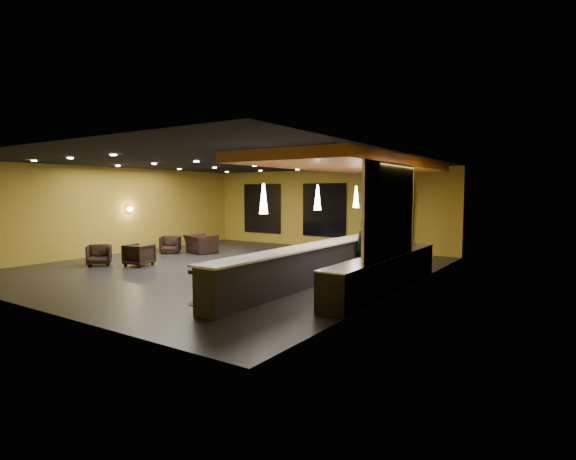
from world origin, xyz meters
The scene contains 34 objects.
floor centered at (0.00, 0.00, -0.05)m, with size 12.00×13.00×0.10m, color black.
ceiling centered at (0.00, 0.00, 3.55)m, with size 12.00×13.00×0.10m, color black.
wall_back centered at (0.00, 6.55, 1.75)m, with size 12.00×0.10×3.50m, color #A68525.
wall_front centered at (0.00, -6.55, 1.75)m, with size 12.00×0.10×3.50m, color #A68525.
wall_left centered at (-6.05, 0.00, 1.75)m, with size 0.10×13.00×3.50m, color #A68525.
wall_right centered at (6.05, 0.00, 1.75)m, with size 0.10×13.00×3.50m, color #A68525.
wood_soffit centered at (4.00, 1.00, 3.36)m, with size 3.60×8.00×0.28m, color #BB6B36.
window_left centered at (-3.50, 6.44, 1.70)m, with size 2.20×0.06×2.40m, color black.
window_center centered at (0.00, 6.44, 1.70)m, with size 2.20×0.06×2.40m, color black.
window_right centered at (3.00, 6.44, 1.70)m, with size 2.20×0.06×2.40m, color black.
tile_backsplash centered at (5.96, -1.00, 2.00)m, with size 0.06×3.20×2.40m, color white.
bar_counter centered at (3.65, -1.00, 0.50)m, with size 0.60×8.00×1.00m, color black.
bar_top centered at (3.65, -1.00, 1.02)m, with size 0.78×8.10×0.05m, color silver.
prep_counter centered at (5.65, -0.50, 0.43)m, with size 0.70×6.00×0.86m, color black.
prep_top centered at (5.65, -0.50, 0.89)m, with size 0.72×6.00×0.03m, color silver.
wall_shelf_lower centered at (5.82, -1.20, 1.60)m, with size 0.30×1.50×0.03m, color silver.
wall_shelf_upper centered at (5.82, -1.20, 2.05)m, with size 0.30×1.50×0.03m, color silver.
column centered at (3.65, 3.60, 1.75)m, with size 0.60×0.60×3.50m, color #955521.
wall_sconce centered at (-5.88, 0.50, 1.80)m, with size 0.22×0.22×0.22m, color #FFE5B2.
pendant_0 centered at (3.65, -3.00, 2.35)m, with size 0.20×0.20×0.70m, color white.
pendant_1 centered at (3.65, -0.50, 2.35)m, with size 0.20×0.20×0.70m, color white.
pendant_2 centered at (3.65, 2.00, 2.35)m, with size 0.20×0.20×0.70m, color white.
staff_a centered at (4.25, 1.44, 0.82)m, with size 0.60×0.39×1.65m, color black.
staff_b centered at (4.70, 1.98, 0.94)m, with size 0.91×0.71×1.88m, color black.
staff_c centered at (5.12, 2.38, 0.77)m, with size 0.75×0.49×1.53m, color black.
armchair_a centered at (-3.92, -2.27, 0.35)m, with size 0.76×0.78×0.71m, color black.
armchair_b centered at (-2.72, -1.55, 0.37)m, with size 0.80×0.82×0.75m, color black.
armchair_c centered at (-4.29, 1.22, 0.35)m, with size 0.75×0.77×0.70m, color black.
armchair_d centered at (-3.23, 1.90, 0.38)m, with size 1.17×1.02×0.76m, color black.
bar_stool_0 centered at (2.73, -4.26, 0.50)m, with size 0.40×0.40×0.79m.
bar_stool_1 centered at (2.90, -2.55, 0.47)m, with size 0.37×0.37×0.74m.
bar_stool_2 centered at (2.95, -1.04, 0.50)m, with size 0.40×0.40×0.78m.
bar_stool_3 centered at (2.89, 0.74, 0.46)m, with size 0.37×0.37×0.73m.
bar_stool_4 centered at (2.72, 2.36, 0.55)m, with size 0.44×0.44×0.86m.
Camera 1 is at (9.88, -11.34, 2.50)m, focal length 28.00 mm.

